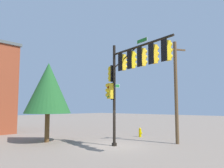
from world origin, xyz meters
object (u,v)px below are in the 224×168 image
(signal_pole_assembly, at_px, (129,70))
(tree_near, at_px, (48,88))
(utility_pole, at_px, (176,90))
(fire_hydrant, at_px, (140,132))

(signal_pole_assembly, xyz_separation_m, tree_near, (-6.78, -1.76, -0.93))
(signal_pole_assembly, bearing_deg, tree_near, -165.46)
(signal_pole_assembly, relative_size, tree_near, 1.15)
(signal_pole_assembly, height_order, tree_near, signal_pole_assembly)
(utility_pole, xyz_separation_m, tree_near, (-8.01, -5.98, 0.20))
(signal_pole_assembly, bearing_deg, utility_pole, 73.74)
(utility_pole, height_order, fire_hydrant, utility_pole)
(signal_pole_assembly, distance_m, utility_pole, 4.54)
(utility_pole, relative_size, fire_hydrant, 9.35)
(utility_pole, distance_m, fire_hydrant, 5.82)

